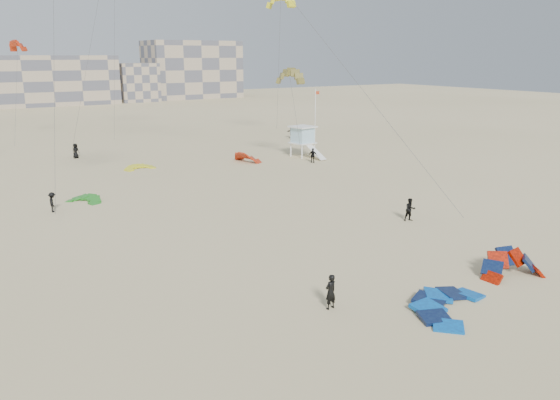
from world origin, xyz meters
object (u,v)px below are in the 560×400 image
kite_ground_blue (448,308)px  kite_ground_orange (511,276)px  kitesurfer_main (331,292)px  lifeguard_tower_near (303,142)px

kite_ground_blue → kite_ground_orange: 6.23m
kite_ground_blue → kitesurfer_main: bearing=121.1°
kite_ground_blue → lifeguard_tower_near: size_ratio=0.91×
kitesurfer_main → lifeguard_tower_near: size_ratio=0.34×
kite_ground_blue → lifeguard_tower_near: (17.43, 37.96, 1.84)m
kite_ground_orange → kitesurfer_main: (-11.06, 2.18, 0.89)m
lifeguard_tower_near → kite_ground_orange: bearing=-115.3°
kite_ground_orange → kitesurfer_main: size_ratio=2.07×
kite_ground_orange → lifeguard_tower_near: (11.27, 37.06, 1.84)m
kite_ground_blue → kitesurfer_main: (-4.90, 3.08, 0.89)m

